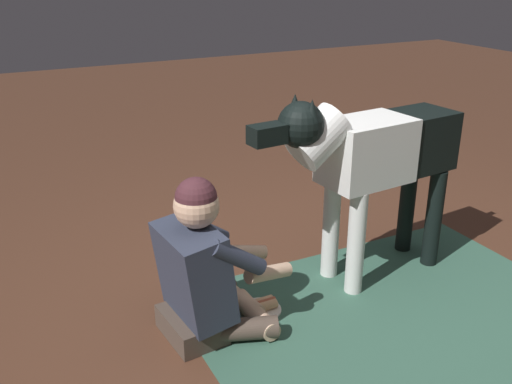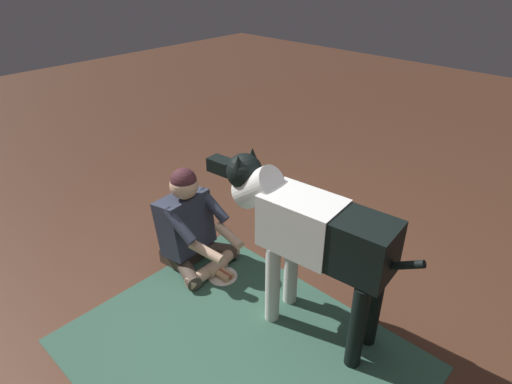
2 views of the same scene
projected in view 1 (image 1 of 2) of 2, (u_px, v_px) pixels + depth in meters
ground_plane at (358, 308)px, 3.05m from camera, size 15.84×15.84×0.00m
area_rug at (404, 323)px, 2.92m from camera, size 2.02×1.60×0.01m
person_sitting_on_floor at (204, 272)px, 2.74m from camera, size 0.65×0.58×0.81m
large_dog at (373, 156)px, 3.10m from camera, size 1.45×0.37×1.11m
hot_dog_on_plate at (260, 307)px, 3.01m from camera, size 0.22×0.22×0.06m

